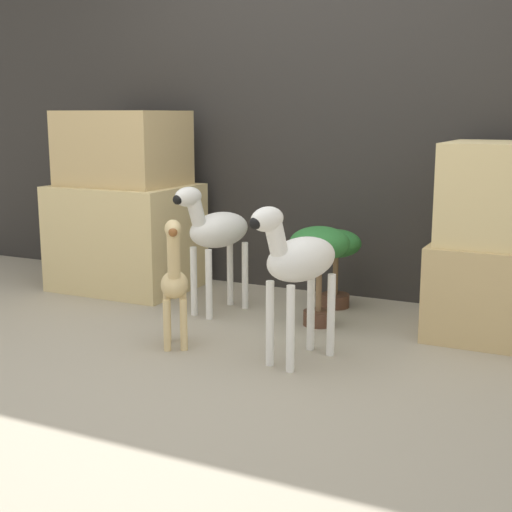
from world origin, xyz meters
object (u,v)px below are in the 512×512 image
Objects in this scene: potted_palm_front at (319,251)px; zebra_left at (215,231)px; giraffe_figurine at (174,280)px; zebra_right at (297,261)px; potted_palm_back at (336,252)px.

zebra_left is at bearing -177.51° from potted_palm_front.
zebra_left is 1.13× the size of giraffe_figurine.
zebra_left is at bearing 101.57° from giraffe_figurine.
zebra_right is 1.13× the size of giraffe_figurine.
potted_palm_front is at bearing 54.08° from giraffe_figurine.
potted_palm_front is at bearing 101.51° from zebra_right.
zebra_right is 1.01m from potted_palm_back.
giraffe_figurine reaches higher than potted_palm_back.
zebra_left reaches higher than giraffe_figurine.
potted_palm_back is at bearing 36.12° from zebra_left.
potted_palm_front is (-0.12, 0.59, -0.07)m from zebra_right.
giraffe_figurine is 1.41× the size of potted_palm_back.
zebra_right and zebra_left have the same top height.
giraffe_figurine is 1.21× the size of potted_palm_front.
zebra_right is 0.63m from giraffe_figurine.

